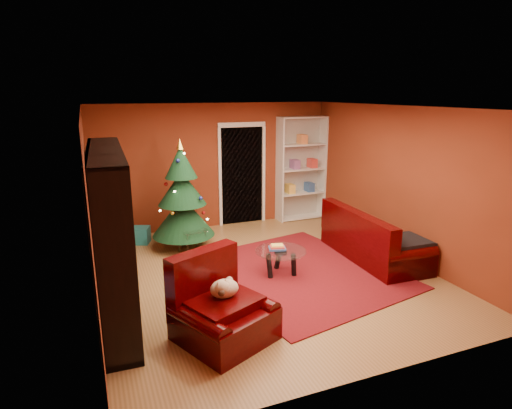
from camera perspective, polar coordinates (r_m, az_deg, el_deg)
name	(u,v)px	position (r m, az deg, el deg)	size (l,w,h in m)	color
floor	(265,275)	(6.94, 1.23, -9.41)	(5.00, 5.50, 0.05)	olive
ceiling	(266,106)	(6.32, 1.37, 13.04)	(5.00, 5.50, 0.05)	silver
wall_back	(215,166)	(9.07, -5.55, 5.11)	(5.00, 0.05, 2.60)	maroon
wall_left	(88,212)	(6.02, -21.45, -0.88)	(0.05, 5.50, 2.60)	maroon
wall_right	(400,182)	(7.82, 18.63, 2.82)	(0.05, 5.50, 2.60)	maroon
doorway	(242,176)	(9.26, -1.86, 3.79)	(1.06, 0.60, 2.16)	black
rug	(299,272)	(6.99, 5.71, -8.97)	(2.66, 3.10, 0.02)	maroon
media_unit	(111,233)	(5.78, -18.72, -3.59)	(0.43, 2.80, 2.15)	black
christmas_tree	(182,196)	(7.86, -9.82, 1.11)	(1.14, 1.14, 2.03)	black
gift_box_teal	(141,235)	(8.50, -15.10, -3.97)	(0.31, 0.31, 0.31)	teal
gift_box_green	(194,234)	(8.42, -8.21, -3.98)	(0.26, 0.26, 0.26)	#1F5221
white_bookshelf	(301,169)	(9.63, 6.07, 4.74)	(1.09, 0.39, 2.36)	white
armchair	(224,307)	(5.09, -4.24, -13.49)	(1.05, 1.05, 0.82)	black
dog	(224,289)	(5.06, -4.24, -11.11)	(0.40, 0.30, 0.27)	beige
sofa	(375,234)	(7.67, 15.54, -3.77)	(2.08, 0.93, 0.89)	black
coffee_table	(281,262)	(6.83, 3.29, -7.68)	(0.81, 0.81, 0.50)	gray
acrylic_chair	(192,230)	(7.76, -8.58, -3.33)	(0.44, 0.48, 0.85)	#66605B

